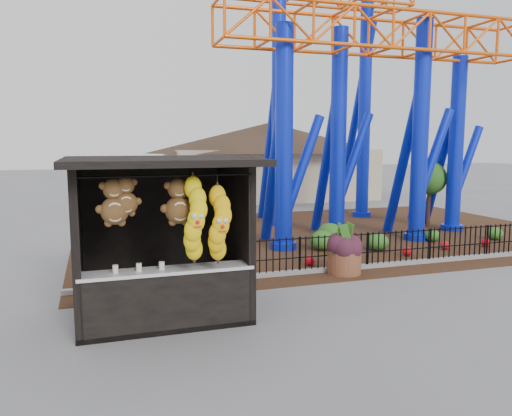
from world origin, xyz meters
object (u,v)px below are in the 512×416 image
object	(u,v)px
prize_booth	(162,240)
potted_plant	(341,258)
roller_coaster	(354,60)
terracotta_planter	(344,262)

from	to	relation	value
prize_booth	potted_plant	xyz separation A→B (m)	(4.81, 1.81, -1.11)
roller_coaster	terracotta_planter	distance (m)	8.85
prize_booth	terracotta_planter	xyz separation A→B (m)	(4.92, 1.81, -1.23)
roller_coaster	terracotta_planter	bearing A→B (deg)	-120.01
roller_coaster	terracotta_planter	world-z (taller)	roller_coaster
terracotta_planter	potted_plant	size ratio (longest dim) A/B	1.03
prize_booth	roller_coaster	xyz separation A→B (m)	(8.11, 7.34, 4.90)
prize_booth	potted_plant	size ratio (longest dim) A/B	4.13
prize_booth	terracotta_planter	distance (m)	5.38
potted_plant	roller_coaster	bearing A→B (deg)	67.10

